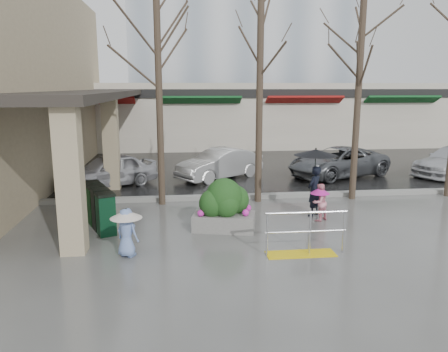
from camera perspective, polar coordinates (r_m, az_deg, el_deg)
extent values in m
plane|color=#51514F|center=(11.21, 1.79, -8.19)|extent=(120.00, 120.00, 0.00)
cube|color=black|center=(32.69, -3.64, 4.92)|extent=(120.00, 36.00, 0.01)
cube|color=gray|center=(14.99, -0.35, -2.77)|extent=(120.00, 0.30, 0.15)
cube|color=#2D2823|center=(18.73, -16.73, 10.61)|extent=(2.80, 18.00, 0.25)
cube|color=tan|center=(10.43, -19.47, -0.37)|extent=(0.55, 0.55, 3.50)
cube|color=tan|center=(16.74, -14.53, 4.22)|extent=(0.55, 0.55, 3.50)
cube|color=beige|center=(28.71, 0.73, 8.02)|extent=(34.00, 6.00, 4.00)
cube|color=maroon|center=(25.95, -16.49, 9.05)|extent=(4.50, 1.68, 0.87)
cube|color=#0F4C1E|center=(25.60, -2.97, 9.47)|extent=(4.50, 1.68, 0.87)
cube|color=maroon|center=(26.64, 10.20, 9.39)|extent=(4.50, 1.68, 0.87)
cube|color=#0F4C1E|center=(28.90, 21.83, 8.91)|extent=(4.50, 1.68, 0.87)
cube|color=black|center=(25.78, 1.54, 10.72)|extent=(34.00, 0.35, 0.50)
cube|color=yellow|center=(10.37, 9.98, -9.98)|extent=(1.60, 0.50, 0.02)
cylinder|color=silver|center=(10.01, 5.64, -7.66)|extent=(0.05, 0.05, 1.00)
cylinder|color=silver|center=(10.26, 11.16, -7.35)|extent=(0.05, 0.05, 1.00)
cylinder|color=silver|center=(10.52, 15.36, -7.07)|extent=(0.05, 0.05, 1.00)
cylinder|color=silver|center=(10.08, 10.73, -4.70)|extent=(1.90, 0.06, 0.06)
cylinder|color=silver|center=(10.21, 10.63, -7.12)|extent=(1.90, 0.04, 0.04)
cylinder|color=#382B21|center=(14.05, -8.46, 9.87)|extent=(0.22, 0.22, 6.80)
cylinder|color=#382B21|center=(14.30, 4.67, 10.39)|extent=(0.22, 0.22, 7.00)
cylinder|color=#382B21|center=(15.28, 17.05, 9.06)|extent=(0.22, 0.22, 6.50)
imported|color=black|center=(13.23, 11.69, -1.94)|extent=(0.64, 0.64, 1.50)
cylinder|color=black|center=(13.07, 11.83, 1.37)|extent=(0.02, 0.02, 0.95)
cone|color=black|center=(13.01, 11.90, 3.04)|extent=(1.28, 1.28, 0.18)
sphere|color=black|center=(13.00, 11.92, 3.52)|extent=(0.05, 0.05, 0.05)
imported|color=pink|center=(12.82, 12.36, -3.36)|extent=(0.67, 0.63, 1.09)
cylinder|color=black|center=(12.77, 12.40, -2.49)|extent=(0.02, 0.02, 0.47)
cone|color=#DD22A8|center=(12.73, 12.43, -1.85)|extent=(0.56, 0.56, 0.18)
sphere|color=black|center=(12.71, 12.45, -1.37)|extent=(0.05, 0.05, 0.05)
imported|color=#738FCD|center=(10.17, -12.58, -7.23)|extent=(0.65, 0.60, 1.12)
cylinder|color=black|center=(10.09, -12.64, -5.82)|extent=(0.02, 0.02, 0.52)
cone|color=beige|center=(10.04, -12.68, -4.88)|extent=(0.73, 0.73, 0.18)
sphere|color=black|center=(10.01, -12.71, -4.28)|extent=(0.05, 0.05, 0.05)
cube|color=slate|center=(11.80, 0.00, -6.00)|extent=(1.77, 1.16, 0.45)
ellipsoid|color=#153D13|center=(11.61, 0.00, -2.83)|extent=(1.00, 0.90, 1.04)
sphere|color=#153D13|center=(11.53, -1.52, -3.58)|extent=(0.72, 0.72, 0.72)
sphere|color=#153D13|center=(11.81, 1.46, -3.14)|extent=(0.76, 0.76, 0.76)
cube|color=#0C361E|center=(11.73, -15.16, -5.02)|extent=(0.56, 0.56, 1.04)
cube|color=black|center=(11.59, -15.31, -2.33)|extent=(0.59, 0.59, 0.08)
cube|color=black|center=(12.22, -15.76, -4.39)|extent=(0.56, 0.56, 1.04)
cube|color=black|center=(12.08, -15.91, -1.80)|extent=(0.59, 0.59, 0.08)
cube|color=#0D3C13|center=(12.71, -16.32, -3.81)|extent=(0.56, 0.56, 1.04)
cube|color=black|center=(12.58, -16.46, -1.32)|extent=(0.59, 0.59, 0.08)
cube|color=black|center=(13.20, -16.83, -3.27)|extent=(0.56, 0.56, 1.04)
cube|color=black|center=(13.07, -16.97, -0.87)|extent=(0.59, 0.59, 0.08)
imported|color=#B9BABF|center=(17.34, -14.84, 0.70)|extent=(3.95, 3.12, 1.26)
imported|color=silver|center=(18.21, -0.54, 1.60)|extent=(3.91, 3.27, 1.26)
imported|color=#5A5D62|center=(19.30, 14.68, 1.79)|extent=(4.99, 3.69, 1.26)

